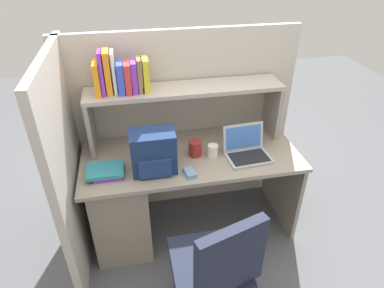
{
  "coord_description": "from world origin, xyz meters",
  "views": [
    {
      "loc": [
        -0.39,
        -2.01,
        2.11
      ],
      "look_at": [
        0.0,
        -0.05,
        0.85
      ],
      "focal_mm": 31.17,
      "sensor_mm": 36.0,
      "label": 1
    }
  ],
  "objects_px": {
    "snack_canister": "(195,148)",
    "office_chair": "(213,278)",
    "paper_cup": "(213,151)",
    "backpack": "(153,152)",
    "computer_mouse": "(190,173)",
    "laptop": "(246,150)"
  },
  "relations": [
    {
      "from": "computer_mouse",
      "to": "office_chair",
      "type": "xyz_separation_m",
      "value": [
        0.03,
        -0.57,
        -0.35
      ]
    },
    {
      "from": "paper_cup",
      "to": "office_chair",
      "type": "relative_size",
      "value": 0.1
    },
    {
      "from": "office_chair",
      "to": "snack_canister",
      "type": "bearing_deg",
      "value": -111.1
    },
    {
      "from": "laptop",
      "to": "computer_mouse",
      "type": "relative_size",
      "value": 3.15
    },
    {
      "from": "laptop",
      "to": "backpack",
      "type": "distance_m",
      "value": 0.69
    },
    {
      "from": "backpack",
      "to": "laptop",
      "type": "bearing_deg",
      "value": 3.23
    },
    {
      "from": "laptop",
      "to": "backpack",
      "type": "relative_size",
      "value": 1.09
    },
    {
      "from": "paper_cup",
      "to": "office_chair",
      "type": "bearing_deg",
      "value": -103.08
    },
    {
      "from": "laptop",
      "to": "office_chair",
      "type": "height_order",
      "value": "laptop"
    },
    {
      "from": "laptop",
      "to": "computer_mouse",
      "type": "bearing_deg",
      "value": -162.09
    },
    {
      "from": "laptop",
      "to": "paper_cup",
      "type": "relative_size",
      "value": 3.49
    },
    {
      "from": "backpack",
      "to": "computer_mouse",
      "type": "bearing_deg",
      "value": -25.32
    },
    {
      "from": "backpack",
      "to": "office_chair",
      "type": "xyz_separation_m",
      "value": [
        0.26,
        -0.68,
        -0.48
      ]
    },
    {
      "from": "snack_canister",
      "to": "office_chair",
      "type": "height_order",
      "value": "office_chair"
    },
    {
      "from": "backpack",
      "to": "paper_cup",
      "type": "relative_size",
      "value": 3.2
    },
    {
      "from": "paper_cup",
      "to": "computer_mouse",
      "type": "bearing_deg",
      "value": -137.94
    },
    {
      "from": "paper_cup",
      "to": "office_chair",
      "type": "height_order",
      "value": "office_chair"
    },
    {
      "from": "paper_cup",
      "to": "office_chair",
      "type": "xyz_separation_m",
      "value": [
        -0.18,
        -0.76,
        -0.38
      ]
    },
    {
      "from": "computer_mouse",
      "to": "paper_cup",
      "type": "xyz_separation_m",
      "value": [
        0.21,
        0.19,
        0.03
      ]
    },
    {
      "from": "laptop",
      "to": "office_chair",
      "type": "bearing_deg",
      "value": -120.24
    },
    {
      "from": "snack_canister",
      "to": "office_chair",
      "type": "distance_m",
      "value": 0.9
    },
    {
      "from": "paper_cup",
      "to": "snack_canister",
      "type": "relative_size",
      "value": 0.82
    }
  ]
}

